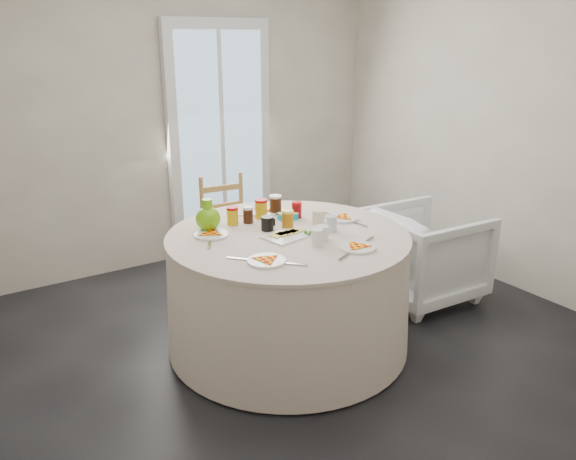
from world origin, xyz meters
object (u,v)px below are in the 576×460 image
armchair (424,250)px  green_pitcher (208,216)px  table (288,292)px  wooden_chair (230,229)px

armchair → green_pitcher: bearing=82.4°
armchair → green_pitcher: green_pitcher is taller
table → green_pitcher: bearing=139.0°
wooden_chair → green_pitcher: green_pitcher is taller
wooden_chair → armchair: wooden_chair is taller
armchair → green_pitcher: size_ratio=3.87×
table → green_pitcher: 0.71m
green_pitcher → armchair: bearing=-28.6°
green_pitcher → wooden_chair: bearing=36.7°
wooden_chair → green_pitcher: (-0.54, -0.75, 0.40)m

